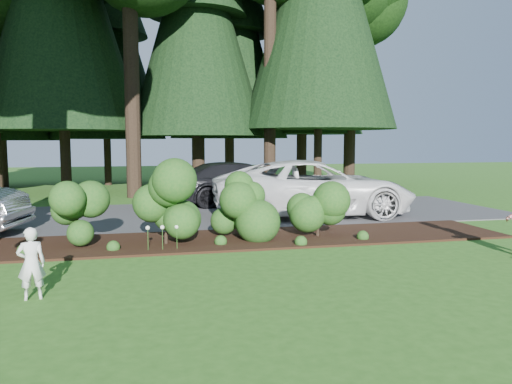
% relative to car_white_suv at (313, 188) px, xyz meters
% --- Properties ---
extents(ground, '(80.00, 80.00, 0.00)m').
position_rel_car_white_suv_xyz_m(ground, '(-4.43, -6.35, -0.89)').
color(ground, '#2A5618').
rests_on(ground, ground).
extents(mulch_bed, '(16.00, 2.50, 0.05)m').
position_rel_car_white_suv_xyz_m(mulch_bed, '(-4.43, -3.10, -0.86)').
color(mulch_bed, black).
rests_on(mulch_bed, ground).
extents(driveway, '(22.00, 6.00, 0.03)m').
position_rel_car_white_suv_xyz_m(driveway, '(-4.43, 1.15, -0.87)').
color(driveway, '#38383A').
rests_on(driveway, ground).
extents(shrub_row, '(6.53, 1.60, 1.61)m').
position_rel_car_white_suv_xyz_m(shrub_row, '(-3.66, -3.22, -0.08)').
color(shrub_row, '#194715').
rests_on(shrub_row, ground).
extents(lily_cluster, '(0.69, 0.09, 0.57)m').
position_rel_car_white_suv_xyz_m(lily_cluster, '(-4.73, -3.95, -0.39)').
color(lily_cluster, '#194715').
rests_on(lily_cluster, ground).
extents(car_white_suv, '(6.42, 3.44, 1.71)m').
position_rel_car_white_suv_xyz_m(car_white_suv, '(0.00, 0.00, 0.00)').
color(car_white_suv, silver).
rests_on(car_white_suv, driveway).
extents(car_dark_suv, '(5.50, 2.82, 1.53)m').
position_rel_car_white_suv_xyz_m(car_dark_suv, '(-1.61, 3.43, -0.09)').
color(car_dark_suv, black).
rests_on(car_dark_suv, driveway).
extents(child, '(0.43, 0.33, 1.08)m').
position_rel_car_white_suv_xyz_m(child, '(-6.73, -6.75, -0.35)').
color(child, silver).
rests_on(child, ground).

